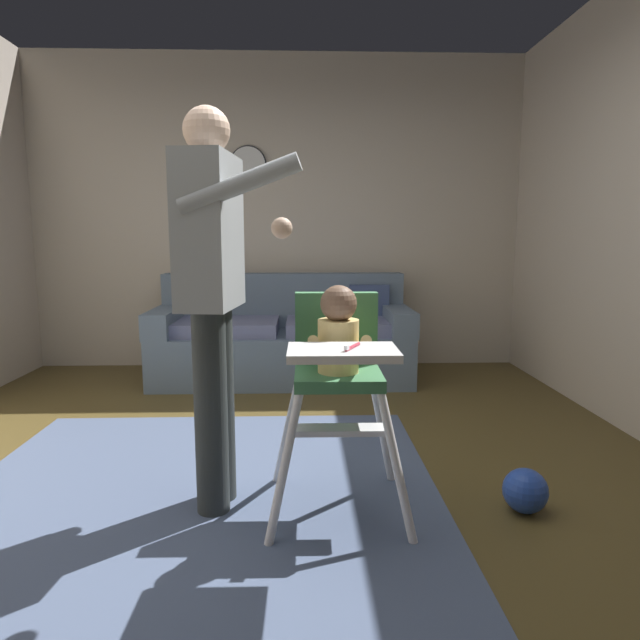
{
  "coord_description": "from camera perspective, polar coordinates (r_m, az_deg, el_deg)",
  "views": [
    {
      "loc": [
        0.22,
        -2.37,
        1.17
      ],
      "look_at": [
        0.29,
        -0.02,
        0.82
      ],
      "focal_mm": 30.81,
      "sensor_mm": 36.0,
      "label": 1
    }
  ],
  "objects": [
    {
      "name": "couch",
      "position": [
        4.59,
        -3.77,
        -1.97
      ],
      "size": [
        2.09,
        0.86,
        0.86
      ],
      "rotation": [
        0.0,
        0.0,
        -1.57
      ],
      "color": "slate",
      "rests_on": "ground"
    },
    {
      "name": "toy_ball",
      "position": [
        2.61,
        20.55,
        -16.26
      ],
      "size": [
        0.19,
        0.19,
        0.19
      ],
      "primitive_type": "sphere",
      "color": "#284CB7",
      "rests_on": "ground"
    },
    {
      "name": "adult_standing",
      "position": [
        2.34,
        -11.08,
        3.22
      ],
      "size": [
        0.51,
        0.53,
        1.69
      ],
      "rotation": [
        0.0,
        0.0,
        -0.11
      ],
      "color": "#313635",
      "rests_on": "ground"
    },
    {
      "name": "wall_far",
      "position": [
        5.04,
        -4.42,
        10.92
      ],
      "size": [
        5.14,
        0.06,
        2.76
      ],
      "primitive_type": "cube",
      "color": "beige",
      "rests_on": "ground"
    },
    {
      "name": "ground",
      "position": [
        2.67,
        -6.67,
        -18.66
      ],
      "size": [
        5.94,
        6.87,
        0.1
      ],
      "primitive_type": "cube",
      "color": "brown"
    },
    {
      "name": "area_rug",
      "position": [
        2.63,
        -12.89,
        -17.94
      ],
      "size": [
        2.22,
        2.35,
        0.01
      ],
      "primitive_type": "cube",
      "color": "#4C5A78",
      "rests_on": "ground"
    },
    {
      "name": "wall_clock",
      "position": [
        5.05,
        -7.47,
        15.75
      ],
      "size": [
        0.32,
        0.04,
        0.32
      ],
      "color": "white"
    },
    {
      "name": "high_chair",
      "position": [
        2.29,
        1.88,
        -3.76
      ],
      "size": [
        0.61,
        0.73,
        0.98
      ],
      "rotation": [
        0.0,
        0.0,
        -1.58
      ],
      "color": "white",
      "rests_on": "ground"
    }
  ]
}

